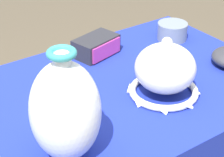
# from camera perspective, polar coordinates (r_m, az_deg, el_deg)

# --- Properties ---
(display_table) EXTENTS (1.27, 0.74, 0.80)m
(display_table) POSITION_cam_1_polar(r_m,az_deg,el_deg) (1.44, -1.55, -5.25)
(display_table) COLOR brown
(display_table) RESTS_ON ground_plane
(vase_tall_bulbous) EXTENTS (0.18, 0.18, 0.31)m
(vase_tall_bulbous) POSITION_cam_1_polar(r_m,az_deg,el_deg) (1.09, -6.12, -4.20)
(vase_tall_bulbous) COLOR white
(vase_tall_bulbous) RESTS_ON display_table
(vase_dome_bell) EXTENTS (0.24, 0.24, 0.20)m
(vase_dome_bell) POSITION_cam_1_polar(r_m,az_deg,el_deg) (1.38, 6.94, 0.88)
(vase_dome_bell) COLOR white
(vase_dome_bell) RESTS_ON display_table
(mosaic_tile_box) EXTENTS (0.19, 0.14, 0.07)m
(mosaic_tile_box) POSITION_cam_1_polar(r_m,az_deg,el_deg) (1.64, -2.05, 4.23)
(mosaic_tile_box) COLOR #232328
(mosaic_tile_box) RESTS_ON display_table
(pot_squat_terracotta) EXTENTS (0.14, 0.14, 0.06)m
(pot_squat_terracotta) POSITION_cam_1_polar(r_m,az_deg,el_deg) (1.42, -6.07, -0.86)
(pot_squat_terracotta) COLOR #BC6642
(pot_squat_terracotta) RESTS_ON display_table
(pot_squat_slate) EXTENTS (0.12, 0.12, 0.07)m
(pot_squat_slate) POSITION_cam_1_polar(r_m,az_deg,el_deg) (1.78, 7.88, 6.15)
(pot_squat_slate) COLOR slate
(pot_squat_slate) RESTS_ON display_table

